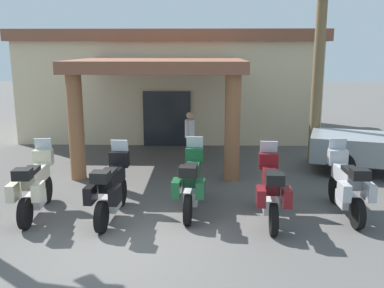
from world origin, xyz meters
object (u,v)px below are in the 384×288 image
Objects in this scene: motorcycle_green at (191,183)px; pedestrian at (190,133)px; palm_tree_near_portico at (323,10)px; motel_building at (172,81)px; motorcycle_silver at (347,185)px; motorcycle_black at (111,188)px; motorcycle_cream at (35,185)px; motorcycle_maroon at (271,190)px.

motorcycle_green is 1.32× the size of pedestrian.
palm_tree_near_portico reaches higher than motorcycle_green.
motel_building is 5.54× the size of motorcycle_silver.
motorcycle_silver is (5.25, 0.41, 0.00)m from motorcycle_black.
motorcycle_black is 5.11m from pedestrian.
motorcycle_cream is at bearing 99.03° from motorcycle_green.
motorcycle_black is at bearing 92.58° from motorcycle_maroon.
motorcycle_green and motorcycle_maroon have the same top height.
motorcycle_black is (-0.47, -10.38, -1.53)m from motel_building.
pedestrian reaches higher than motorcycle_cream.
motel_building reaches higher than pedestrian.
motorcycle_cream is 3.52m from motorcycle_green.
motorcycle_silver is at bearing -94.63° from palm_tree_near_portico.
motorcycle_maroon is at bearing -40.28° from pedestrian.
motorcycle_black is 1.00× the size of motorcycle_green.
motorcycle_maroon is 1.79m from motorcycle_silver.
motorcycle_cream is 1.00× the size of motorcycle_green.
motorcycle_maroon is 7.01m from palm_tree_near_portico.
motorcycle_cream is 1.32× the size of pedestrian.
motorcycle_cream is 1.00× the size of motorcycle_black.
motorcycle_silver is (3.50, -0.06, 0.00)m from motorcycle_green.
pedestrian is at bearing -80.27° from motel_building.
motel_building is 5.53× the size of motorcycle_cream.
motorcycle_maroon is (3.50, 0.01, 0.00)m from motorcycle_black.
pedestrian is 5.69m from palm_tree_near_portico.
motorcycle_maroon is 0.34× the size of palm_tree_near_portico.
motel_building is 10.11m from motorcycle_green.
motorcycle_silver is at bearing -92.71° from motorcycle_cream.
motel_building reaches higher than motorcycle_silver.
motorcycle_green is at bearing -71.99° from motorcycle_black.
motorcycle_green is at bearing 77.73° from motorcycle_maroon.
palm_tree_near_portico is (2.14, 5.23, 4.16)m from motorcycle_maroon.
motel_building is at bearing 24.40° from motorcycle_silver.
motorcycle_black is 0.34× the size of palm_tree_near_portico.
motorcycle_cream is 5.25m from motorcycle_maroon.
motorcycle_maroon is (3.03, -10.36, -1.53)m from motel_building.
motorcycle_black is (1.75, -0.11, 0.00)m from motorcycle_cream.
palm_tree_near_portico is (7.39, 5.13, 4.16)m from motorcycle_cream.
pedestrian reaches higher than motorcycle_maroon.
motorcycle_silver is 6.38m from palm_tree_near_portico.
pedestrian reaches higher than motorcycle_silver.
motorcycle_cream is 0.34× the size of palm_tree_near_portico.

